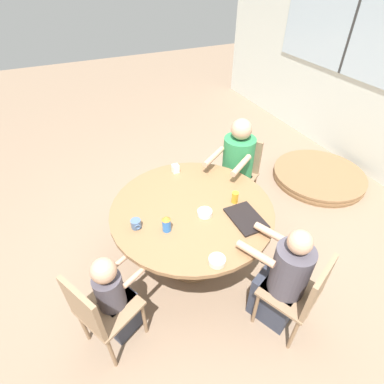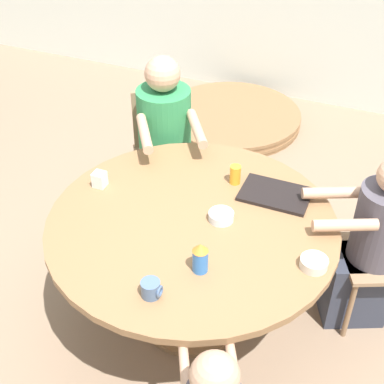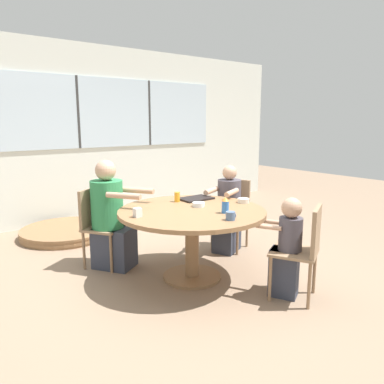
{
  "view_description": "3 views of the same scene",
  "coord_description": "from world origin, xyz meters",
  "px_view_note": "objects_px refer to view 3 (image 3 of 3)",
  "views": [
    {
      "loc": [
        1.84,
        -0.84,
        2.55
      ],
      "look_at": [
        0.0,
        0.0,
        0.91
      ],
      "focal_mm": 28.0,
      "sensor_mm": 36.0,
      "label": 1
    },
    {
      "loc": [
        0.8,
        -1.91,
        2.48
      ],
      "look_at": [
        0.0,
        0.0,
        0.91
      ],
      "focal_mm": 50.0,
      "sensor_mm": 36.0,
      "label": 2
    },
    {
      "loc": [
        -2.23,
        -2.9,
        1.62
      ],
      "look_at": [
        0.0,
        0.0,
        0.91
      ],
      "focal_mm": 35.0,
      "sensor_mm": 36.0,
      "label": 3
    }
  ],
  "objects_px": {
    "chair_for_woman_green_shirt": "(97,220)",
    "bowl_cereal": "(199,204)",
    "bowl_white_shallow": "(243,201)",
    "sippy_cup": "(225,205)",
    "person_woman_green_shirt": "(111,220)",
    "milk_carton_small": "(137,213)",
    "chair_for_man_blue_shirt": "(233,207)",
    "person_man_blue_shirt": "(228,213)",
    "juice_glass": "(177,197)",
    "coffee_mug": "(231,216)",
    "person_toddler": "(287,250)",
    "folded_table_stack": "(67,232)",
    "chair_for_toddler": "(305,245)"
  },
  "relations": [
    {
      "from": "juice_glass",
      "to": "folded_table_stack",
      "type": "bearing_deg",
      "value": 108.95
    },
    {
      "from": "chair_for_toddler",
      "to": "sippy_cup",
      "type": "xyz_separation_m",
      "value": [
        -0.34,
        0.68,
        0.29
      ]
    },
    {
      "from": "milk_carton_small",
      "to": "chair_for_man_blue_shirt",
      "type": "bearing_deg",
      "value": 13.58
    },
    {
      "from": "person_toddler",
      "to": "milk_carton_small",
      "type": "relative_size",
      "value": 11.03
    },
    {
      "from": "person_toddler",
      "to": "bowl_white_shallow",
      "type": "distance_m",
      "value": 0.85
    },
    {
      "from": "sippy_cup",
      "to": "bowl_white_shallow",
      "type": "bearing_deg",
      "value": 24.95
    },
    {
      "from": "coffee_mug",
      "to": "bowl_cereal",
      "type": "xyz_separation_m",
      "value": [
        0.1,
        0.59,
        -0.02
      ]
    },
    {
      "from": "person_woman_green_shirt",
      "to": "person_toddler",
      "type": "bearing_deg",
      "value": 87.02
    },
    {
      "from": "person_woman_green_shirt",
      "to": "chair_for_toddler",
      "type": "bearing_deg",
      "value": 86.8
    },
    {
      "from": "sippy_cup",
      "to": "bowl_white_shallow",
      "type": "xyz_separation_m",
      "value": [
        0.47,
        0.22,
        -0.06
      ]
    },
    {
      "from": "person_woman_green_shirt",
      "to": "folded_table_stack",
      "type": "bearing_deg",
      "value": -122.78
    },
    {
      "from": "chair_for_toddler",
      "to": "coffee_mug",
      "type": "bearing_deg",
      "value": 108.82
    },
    {
      "from": "person_toddler",
      "to": "folded_table_stack",
      "type": "height_order",
      "value": "person_toddler"
    },
    {
      "from": "chair_for_woman_green_shirt",
      "to": "juice_glass",
      "type": "relative_size",
      "value": 8.0
    },
    {
      "from": "folded_table_stack",
      "to": "person_man_blue_shirt",
      "type": "bearing_deg",
      "value": -52.57
    },
    {
      "from": "person_toddler",
      "to": "folded_table_stack",
      "type": "relative_size",
      "value": 0.75
    },
    {
      "from": "person_man_blue_shirt",
      "to": "chair_for_woman_green_shirt",
      "type": "bearing_deg",
      "value": 45.51
    },
    {
      "from": "chair_for_man_blue_shirt",
      "to": "juice_glass",
      "type": "xyz_separation_m",
      "value": [
        -0.92,
        -0.07,
        0.26
      ]
    },
    {
      "from": "bowl_white_shallow",
      "to": "bowl_cereal",
      "type": "relative_size",
      "value": 1.0
    },
    {
      "from": "chair_for_man_blue_shirt",
      "to": "bowl_white_shallow",
      "type": "xyz_separation_m",
      "value": [
        -0.37,
        -0.55,
        0.23
      ]
    },
    {
      "from": "chair_for_toddler",
      "to": "person_woman_green_shirt",
      "type": "bearing_deg",
      "value": 92.72
    },
    {
      "from": "coffee_mug",
      "to": "juice_glass",
      "type": "xyz_separation_m",
      "value": [
        0.06,
        0.92,
        0.02
      ]
    },
    {
      "from": "bowl_white_shallow",
      "to": "chair_for_man_blue_shirt",
      "type": "bearing_deg",
      "value": 55.79
    },
    {
      "from": "chair_for_toddler",
      "to": "coffee_mug",
      "type": "xyz_separation_m",
      "value": [
        -0.48,
        0.46,
        0.25
      ]
    },
    {
      "from": "chair_for_man_blue_shirt",
      "to": "bowl_white_shallow",
      "type": "distance_m",
      "value": 0.71
    },
    {
      "from": "sippy_cup",
      "to": "person_woman_green_shirt",
      "type": "bearing_deg",
      "value": 122.11
    },
    {
      "from": "juice_glass",
      "to": "bowl_cereal",
      "type": "relative_size",
      "value": 0.84
    },
    {
      "from": "person_woman_green_shirt",
      "to": "coffee_mug",
      "type": "distance_m",
      "value": 1.45
    },
    {
      "from": "person_man_blue_shirt",
      "to": "juice_glass",
      "type": "relative_size",
      "value": 9.87
    },
    {
      "from": "sippy_cup",
      "to": "milk_carton_small",
      "type": "height_order",
      "value": "sippy_cup"
    },
    {
      "from": "person_man_blue_shirt",
      "to": "person_toddler",
      "type": "distance_m",
      "value": 1.31
    },
    {
      "from": "person_woman_green_shirt",
      "to": "milk_carton_small",
      "type": "height_order",
      "value": "person_woman_green_shirt"
    },
    {
      "from": "chair_for_toddler",
      "to": "person_man_blue_shirt",
      "type": "relative_size",
      "value": 0.81
    },
    {
      "from": "person_man_blue_shirt",
      "to": "bowl_cereal",
      "type": "height_order",
      "value": "person_man_blue_shirt"
    },
    {
      "from": "person_toddler",
      "to": "sippy_cup",
      "type": "distance_m",
      "value": 0.71
    },
    {
      "from": "chair_for_woman_green_shirt",
      "to": "bowl_cereal",
      "type": "bearing_deg",
      "value": 97.32
    },
    {
      "from": "person_toddler",
      "to": "chair_for_man_blue_shirt",
      "type": "bearing_deg",
      "value": 38.98
    },
    {
      "from": "coffee_mug",
      "to": "folded_table_stack",
      "type": "bearing_deg",
      "value": 101.65
    },
    {
      "from": "person_man_blue_shirt",
      "to": "juice_glass",
      "type": "height_order",
      "value": "person_man_blue_shirt"
    },
    {
      "from": "chair_for_woman_green_shirt",
      "to": "person_toddler",
      "type": "xyz_separation_m",
      "value": [
        1.05,
        -1.78,
        -0.08
      ]
    },
    {
      "from": "chair_for_woman_green_shirt",
      "to": "bowl_white_shallow",
      "type": "height_order",
      "value": "chair_for_woman_green_shirt"
    },
    {
      "from": "person_toddler",
      "to": "juice_glass",
      "type": "bearing_deg",
      "value": 78.21
    },
    {
      "from": "person_man_blue_shirt",
      "to": "coffee_mug",
      "type": "relative_size",
      "value": 11.7
    },
    {
      "from": "milk_carton_small",
      "to": "person_woman_green_shirt",
      "type": "bearing_deg",
      "value": 85.21
    },
    {
      "from": "person_toddler",
      "to": "coffee_mug",
      "type": "relative_size",
      "value": 10.22
    },
    {
      "from": "bowl_cereal",
      "to": "folded_table_stack",
      "type": "xyz_separation_m",
      "value": [
        -0.67,
        2.16,
        -0.69
      ]
    },
    {
      "from": "juice_glass",
      "to": "person_toddler",
      "type": "bearing_deg",
      "value": -74.37
    },
    {
      "from": "sippy_cup",
      "to": "person_man_blue_shirt",
      "type": "bearing_deg",
      "value": 45.28
    },
    {
      "from": "milk_carton_small",
      "to": "bowl_cereal",
      "type": "bearing_deg",
      "value": -1.17
    },
    {
      "from": "chair_for_toddler",
      "to": "bowl_cereal",
      "type": "relative_size",
      "value": 6.76
    }
  ]
}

